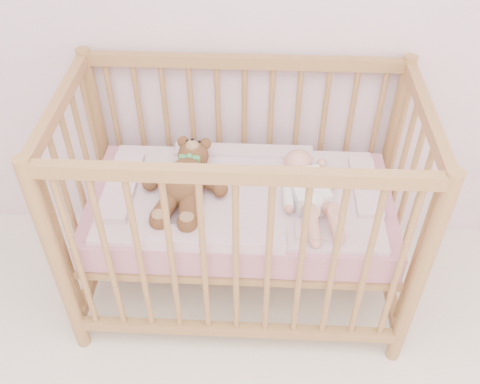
# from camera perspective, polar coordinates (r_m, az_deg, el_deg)

# --- Properties ---
(crib) EXTENTS (1.36, 0.76, 1.00)m
(crib) POSITION_cam_1_polar(r_m,az_deg,el_deg) (2.18, 0.06, -1.46)
(crib) COLOR #AA7248
(crib) RESTS_ON floor
(mattress) EXTENTS (1.22, 0.62, 0.13)m
(mattress) POSITION_cam_1_polar(r_m,az_deg,el_deg) (2.19, 0.06, -1.74)
(mattress) COLOR #C87D88
(mattress) RESTS_ON crib
(blanket) EXTENTS (1.10, 0.58, 0.06)m
(blanket) POSITION_cam_1_polar(r_m,az_deg,el_deg) (2.14, 0.06, -0.30)
(blanket) COLOR pink
(blanket) RESTS_ON mattress
(baby) EXTENTS (0.36, 0.56, 0.13)m
(baby) POSITION_cam_1_polar(r_m,az_deg,el_deg) (2.08, 7.33, 0.63)
(baby) COLOR white
(baby) RESTS_ON blanket
(teddy_bear) EXTENTS (0.40, 0.54, 0.14)m
(teddy_bear) POSITION_cam_1_polar(r_m,az_deg,el_deg) (2.09, -5.98, 1.25)
(teddy_bear) COLOR brown
(teddy_bear) RESTS_ON blanket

